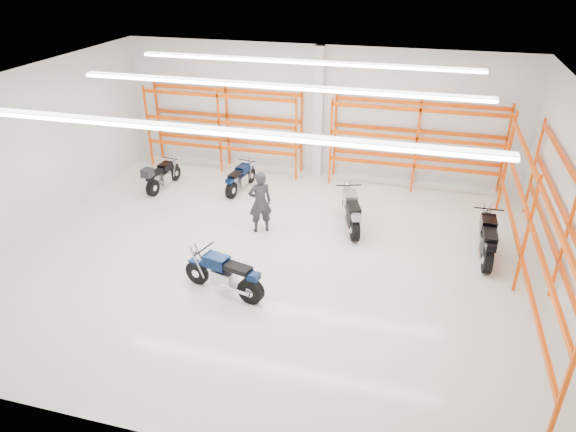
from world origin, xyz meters
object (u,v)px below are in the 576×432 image
(standing_man, at_px, (260,202))
(motorcycle_back_b, at_px, (240,179))
(motorcycle_back_c, at_px, (351,212))
(structural_column, at_px, (318,113))
(motorcycle_main, at_px, (226,276))
(motorcycle_back_d, at_px, (487,240))
(motorcycle_back_a, at_px, (161,176))

(standing_man, bearing_deg, motorcycle_back_b, -88.30)
(motorcycle_back_c, height_order, structural_column, structural_column)
(motorcycle_main, relative_size, structural_column, 0.48)
(motorcycle_back_c, relative_size, structural_column, 0.49)
(motorcycle_main, bearing_deg, standing_man, 93.11)
(motorcycle_back_b, distance_m, motorcycle_back_d, 7.99)
(motorcycle_main, distance_m, motorcycle_back_b, 5.82)
(motorcycle_back_a, bearing_deg, standing_man, -24.21)
(motorcycle_back_b, xyz_separation_m, standing_man, (1.51, -2.42, 0.48))
(motorcycle_back_d, relative_size, standing_man, 1.26)
(motorcycle_main, distance_m, motorcycle_back_d, 6.83)
(motorcycle_back_c, bearing_deg, motorcycle_back_b, 158.11)
(motorcycle_main, xyz_separation_m, standing_man, (-0.17, 3.14, 0.42))
(motorcycle_back_a, height_order, structural_column, structural_column)
(motorcycle_back_c, distance_m, structural_column, 4.53)
(standing_man, relative_size, structural_column, 0.41)
(motorcycle_back_d, distance_m, structural_column, 7.27)
(motorcycle_back_c, relative_size, motorcycle_back_d, 0.95)
(motorcycle_back_d, height_order, standing_man, standing_man)
(motorcycle_main, distance_m, motorcycle_back_a, 6.58)
(motorcycle_back_b, distance_m, motorcycle_back_c, 4.30)
(motorcycle_back_a, distance_m, motorcycle_back_d, 10.41)
(motorcycle_main, bearing_deg, structural_column, 86.34)
(motorcycle_back_b, relative_size, motorcycle_back_c, 0.87)
(motorcycle_main, relative_size, motorcycle_back_d, 0.93)
(structural_column, bearing_deg, standing_man, -98.24)
(standing_man, xyz_separation_m, structural_column, (0.67, 4.60, 1.33))
(motorcycle_back_a, bearing_deg, structural_column, 29.92)
(motorcycle_main, bearing_deg, motorcycle_back_b, 106.78)
(motorcycle_back_a, xyz_separation_m, motorcycle_back_d, (10.27, -1.70, 0.04))
(motorcycle_back_a, relative_size, motorcycle_back_d, 0.86)
(standing_man, bearing_deg, structural_column, -128.42)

